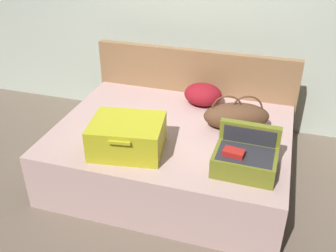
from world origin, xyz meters
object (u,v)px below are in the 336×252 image
hard_case_medium (245,158)px  pillow_near_headboard (203,94)px  duffel_bag (236,116)px  hard_case_large (127,136)px  bed (172,153)px

hard_case_medium → pillow_near_headboard: hard_case_medium is taller
hard_case_medium → pillow_near_headboard: bearing=120.5°
pillow_near_headboard → duffel_bag: bearing=-44.0°
pillow_near_headboard → hard_case_large: bearing=-112.1°
hard_case_medium → duffel_bag: 0.62m
duffel_bag → hard_case_large: bearing=-141.9°
hard_case_medium → duffel_bag: size_ratio=0.75×
bed → duffel_bag: duffel_bag is taller
bed → hard_case_medium: bearing=-30.3°
duffel_bag → pillow_near_headboard: size_ratio=1.68×
hard_case_large → pillow_near_headboard: bearing=59.0°
bed → hard_case_large: size_ratio=3.27×
hard_case_medium → bed: bearing=151.0°
bed → pillow_near_headboard: pillow_near_headboard is taller
hard_case_large → hard_case_medium: hard_case_medium is taller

